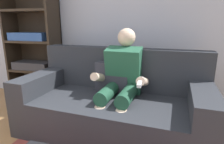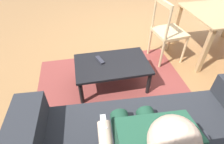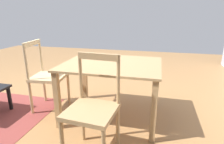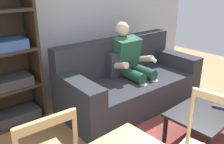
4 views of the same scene
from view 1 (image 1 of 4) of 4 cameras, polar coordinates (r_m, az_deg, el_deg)
name	(u,v)px [view 1 (image 1 of 4)]	position (r m, az deg, el deg)	size (l,w,h in m)	color
wall_back	(79,15)	(3.12, -10.14, 16.90)	(6.42, 0.12, 2.73)	#B2B7C6
couch	(114,103)	(2.19, 0.60, -9.48)	(2.11, 1.07, 0.94)	#282B30
person_lounging	(121,80)	(2.10, 2.80, -2.60)	(0.61, 0.88, 1.17)	#23563D
bookshelf	(34,50)	(3.31, -22.62, 6.30)	(0.84, 0.36, 1.91)	#2D2319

